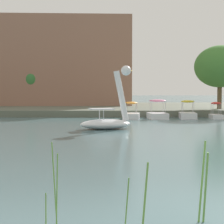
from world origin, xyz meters
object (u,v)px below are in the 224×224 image
pedal_boat_red (216,114)px  tree_broadleaf_right (32,80)px  pedal_boat_yellow (188,114)px  pedal_boat_orange (131,114)px  pedal_boat_pink (158,113)px  tree_broadleaf_left (220,67)px  swan_boat (109,116)px

pedal_boat_red → tree_broadleaf_right: (-18.21, 14.57, 3.32)m
pedal_boat_yellow → pedal_boat_red: size_ratio=1.42×
pedal_boat_orange → pedal_boat_red: bearing=1.1°
pedal_boat_pink → tree_broadleaf_left: (6.70, 5.16, 4.25)m
pedal_boat_pink → tree_broadleaf_left: 9.46m
swan_boat → pedal_boat_yellow: (6.58, 8.83, -0.33)m
pedal_boat_orange → tree_broadleaf_left: (8.89, 5.45, 4.26)m
pedal_boat_yellow → pedal_boat_pink: bearing=179.8°
pedal_boat_orange → pedal_boat_yellow: bearing=3.4°
pedal_boat_red → tree_broadleaf_left: (1.86, 5.31, 4.27)m
pedal_boat_orange → pedal_boat_red: (7.03, 0.13, -0.01)m
tree_broadleaf_right → pedal_boat_red: bearing=-38.6°
pedal_boat_orange → tree_broadleaf_left: tree_broadleaf_left is taller
pedal_boat_pink → pedal_boat_yellow: pedal_boat_pink is taller
pedal_boat_orange → pedal_boat_pink: pedal_boat_pink is taller
tree_broadleaf_left → tree_broadleaf_right: bearing=155.3°
pedal_boat_yellow → pedal_boat_red: 2.32m
pedal_boat_pink → pedal_boat_yellow: 2.51m
tree_broadleaf_right → tree_broadleaf_left: (20.08, -9.25, 0.94)m
pedal_boat_yellow → pedal_boat_red: bearing=-3.6°
pedal_boat_orange → pedal_boat_red: pedal_boat_orange is taller
pedal_boat_pink → pedal_boat_red: bearing=-1.9°
swan_boat → pedal_boat_orange: (1.87, 8.55, -0.33)m
pedal_boat_orange → tree_broadleaf_right: 18.77m
swan_boat → tree_broadleaf_right: 25.23m
pedal_boat_orange → tree_broadleaf_right: bearing=127.3°
pedal_boat_red → tree_broadleaf_left: 7.07m
pedal_boat_red → swan_boat: bearing=-135.7°
tree_broadleaf_right → swan_boat: bearing=-68.2°
pedal_boat_pink → pedal_boat_orange: bearing=-172.5°
pedal_boat_pink → pedal_boat_red: pedal_boat_pink is taller
pedal_boat_red → tree_broadleaf_right: bearing=141.4°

